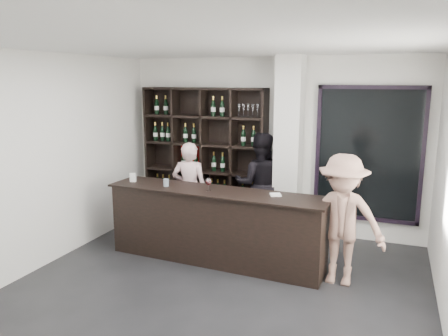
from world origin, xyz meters
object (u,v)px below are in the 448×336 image
at_px(wine_shelf, 205,157).
at_px(taster_black, 260,184).
at_px(tasting_counter, 215,226).
at_px(customer, 342,220).
at_px(taster_pink, 190,190).

relative_size(wine_shelf, taster_black, 1.41).
bearing_deg(taster_black, wine_shelf, -23.85).
bearing_deg(tasting_counter, customer, 0.96).
relative_size(tasting_counter, customer, 1.90).
distance_m(wine_shelf, taster_pink, 0.83).
height_order(tasting_counter, taster_pink, taster_pink).
height_order(wine_shelf, taster_pink, wine_shelf).
bearing_deg(tasting_counter, taster_pink, 137.63).
bearing_deg(wine_shelf, taster_black, -8.88).
bearing_deg(customer, tasting_counter, -177.67).
distance_m(tasting_counter, taster_pink, 1.09).
xyz_separation_m(taster_black, customer, (1.46, -1.35, -0.02)).
relative_size(tasting_counter, taster_pink, 2.00).
distance_m(tasting_counter, taster_black, 1.37).
distance_m(wine_shelf, taster_black, 1.12).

